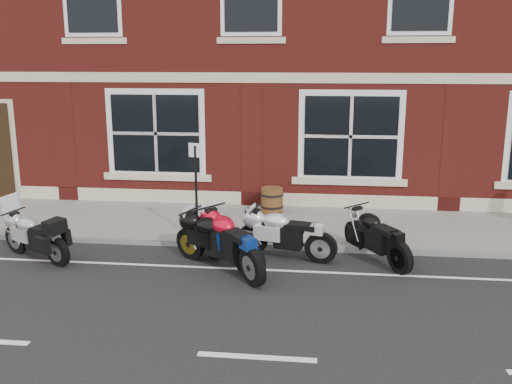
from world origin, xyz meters
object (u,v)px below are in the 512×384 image
at_px(moto_touring_silver, 35,234).
at_px(parking_sign, 196,184).
at_px(moto_sport_red, 231,240).
at_px(moto_sport_black, 218,239).
at_px(moto_sport_silver, 284,232).
at_px(barrel_planter, 272,200).
at_px(moto_naked_black, 377,234).

bearing_deg(moto_touring_silver, parking_sign, -39.79).
relative_size(moto_sport_red, moto_sport_black, 1.01).
xyz_separation_m(moto_sport_silver, barrel_planter, (-0.51, 2.95, -0.10)).
xyz_separation_m(moto_touring_silver, parking_sign, (2.98, 1.24, 0.80)).
bearing_deg(moto_touring_silver, barrel_planter, -23.26).
xyz_separation_m(moto_sport_red, moto_sport_black, (-0.29, 0.17, -0.04)).
relative_size(moto_sport_black, moto_naked_black, 1.03).
distance_m(moto_touring_silver, moto_sport_black, 3.66).
relative_size(moto_touring_silver, barrel_planter, 2.77).
bearing_deg(moto_sport_black, moto_sport_silver, -31.32).
distance_m(moto_sport_red, moto_sport_black, 0.34).
height_order(moto_sport_silver, parking_sign, parking_sign).
distance_m(moto_sport_black, barrel_planter, 3.64).
relative_size(moto_touring_silver, parking_sign, 0.84).
bearing_deg(moto_sport_red, parking_sign, 87.15).
height_order(moto_touring_silver, moto_naked_black, moto_touring_silver).
bearing_deg(moto_sport_black, moto_sport_red, -89.26).
relative_size(moto_sport_silver, parking_sign, 0.98).
xyz_separation_m(moto_touring_silver, barrel_planter, (4.37, 3.55, -0.07)).
distance_m(moto_sport_red, barrel_planter, 3.77).
bearing_deg(moto_sport_red, barrel_planter, 46.68).
xyz_separation_m(moto_sport_red, barrel_planter, (0.42, 3.75, -0.16)).
height_order(moto_touring_silver, barrel_planter, moto_touring_silver).
height_order(moto_touring_silver, parking_sign, parking_sign).
height_order(moto_touring_silver, moto_sport_red, moto_touring_silver).
bearing_deg(barrel_planter, moto_sport_black, -101.23).
xyz_separation_m(moto_sport_black, moto_naked_black, (3.02, 0.68, -0.02)).
bearing_deg(barrel_planter, moto_touring_silver, -140.89).
relative_size(moto_sport_black, barrel_planter, 3.02).
bearing_deg(parking_sign, moto_sport_red, -42.29).
bearing_deg(moto_sport_red, moto_naked_black, -19.52).
bearing_deg(moto_sport_silver, moto_naked_black, -73.35).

